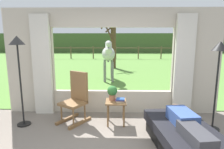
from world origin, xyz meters
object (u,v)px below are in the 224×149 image
Objects in this scene: horse at (108,54)px; pasture_tree at (113,44)px; floor_lamp_left at (18,54)px; rocking_chair at (76,98)px; reclining_person at (186,122)px; side_table at (116,105)px; potted_plant at (112,92)px; book_stack at (120,100)px; floor_lamp_right at (219,59)px; recliner_sofa at (184,138)px.

pasture_tree reaches higher than horse.
rocking_chair is at bearing 12.41° from floor_lamp_left.
pasture_tree reaches higher than rocking_chair.
side_table is (-1.13, 1.06, -0.10)m from reclining_person.
potted_plant reaches higher than book_stack.
potted_plant is at bearing 129.39° from reclining_person.
floor_lamp_right is at bearing -1.78° from floor_lamp_left.
floor_lamp_right is (1.98, -0.23, 1.02)m from side_table.
reclining_person is at bearing 1.65° from rocking_chair.
side_table is at bearing 130.37° from recliner_sofa.
potted_plant is at bearing 5.02° from floor_lamp_left.
floor_lamp_right is 5.17m from horse.
recliner_sofa is 1.45m from book_stack.
floor_lamp_right is (0.85, 0.78, 1.23)m from recliner_sofa.
recliner_sofa is at bearing -81.26° from pasture_tree.
reclining_person is at bearing -43.27° from side_table.
recliner_sofa is 0.99× the size of horse.
recliner_sofa is 1.26× the size of reclining_person.
side_table is 0.18m from book_stack.
book_stack is 2.30m from floor_lamp_left.
book_stack is at bearing 128.56° from reclining_person.
rocking_chair is at bearing 174.75° from potted_plant.
horse reaches higher than recliner_sofa.
book_stack is at bearing 130.02° from recliner_sofa.
potted_plant is 7.97m from pasture_tree.
reclining_person is 1.66m from potted_plant.
book_stack is 0.11× the size of floor_lamp_right.
floor_lamp_left reaches higher than book_stack.
floor_lamp_left is at bearing -176.90° from side_table.
rocking_chair reaches higher than potted_plant.
book_stack is at bearing 1.09° from floor_lamp_left.
floor_lamp_right is at bearing 113.69° from horse.
potted_plant is at bearing 130.68° from recliner_sofa.
potted_plant is 2.21m from floor_lamp_right.
pasture_tree reaches higher than floor_lamp_right.
book_stack is 2.10m from floor_lamp_right.
rocking_chair reaches higher than book_stack.
recliner_sofa is 0.54× the size of pasture_tree.
potted_plant reaches higher than recliner_sofa.
horse is at bearing 115.01° from rocking_chair.
reclining_person reaches higher than recliner_sofa.
recliner_sofa is 0.31m from reclining_person.
reclining_person is at bearing 102.05° from horse.
side_table reaches higher than recliner_sofa.
floor_lamp_left is 1.05× the size of horse.
pasture_tree is (1.74, 8.10, -0.04)m from floor_lamp_left.
floor_lamp_right is 0.54× the size of pasture_tree.
reclining_person is 0.80× the size of floor_lamp_right.
rocking_chair is 2.15× the size of side_table.
recliner_sofa is at bearing 2.70° from rocking_chair.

